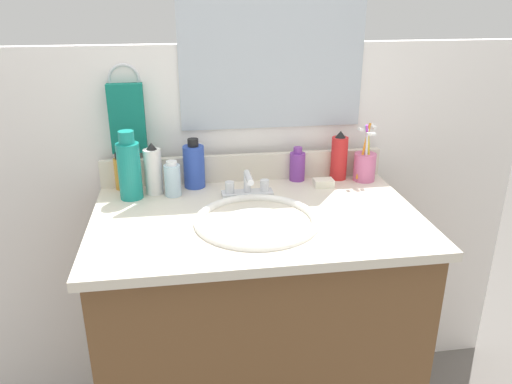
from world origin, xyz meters
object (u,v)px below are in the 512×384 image
bottle_spray_red (339,157)px  bottle_oil_amber (121,172)px  bottle_shampoo_blue (194,166)px  bottle_gel_clear (173,179)px  hand_towel (127,119)px  bottle_mouthwash_teal (129,168)px  cup_pink (365,165)px  bottle_lotion_white (153,170)px  bottle_cream_purple (297,166)px  soap_bar (324,183)px  faucet (248,188)px

bottle_spray_red → bottle_oil_amber: bearing=179.1°
bottle_shampoo_blue → bottle_spray_red: size_ratio=0.97×
bottle_shampoo_blue → bottle_gel_clear: bearing=-136.1°
hand_towel → bottle_gel_clear: bearing=-43.4°
bottle_mouthwash_teal → cup_pink: bottle_mouthwash_teal is taller
bottle_lotion_white → cup_pink: 0.70m
bottle_cream_purple → cup_pink: (0.22, -0.04, 0.00)m
bottle_mouthwash_teal → cup_pink: size_ratio=1.08×
bottle_cream_purple → soap_bar: (0.07, -0.07, -0.04)m
bottle_shampoo_blue → bottle_mouthwash_teal: bottle_mouthwash_teal is taller
bottle_shampoo_blue → soap_bar: size_ratio=2.52×
bottle_oil_amber → cup_pink: size_ratio=0.62×
bottle_oil_amber → bottle_lotion_white: bottle_lotion_white is taller
faucet → bottle_oil_amber: bearing=162.8°
bottle_cream_purple → cup_pink: size_ratio=0.58×
bottle_cream_purple → soap_bar: size_ratio=1.79×
bottle_cream_purple → bottle_spray_red: bearing=-3.1°
faucet → bottle_cream_purple: bearing=32.5°
bottle_gel_clear → cup_pink: bearing=3.8°
bottle_cream_purple → bottle_lotion_white: bottle_lotion_white is taller
bottle_mouthwash_teal → bottle_spray_red: size_ratio=1.28×
bottle_oil_amber → bottle_lotion_white: bearing=-26.9°
bottle_cream_purple → bottle_mouthwash_teal: 0.55m
bottle_cream_purple → bottle_mouthwash_teal: size_ratio=0.54×
bottle_cream_purple → bottle_oil_amber: 0.58m
bottle_mouthwash_teal → bottle_lotion_white: bearing=23.5°
bottle_mouthwash_teal → bottle_oil_amber: bearing=113.9°
bottle_spray_red → bottle_lotion_white: bottle_spray_red is taller
bottle_gel_clear → soap_bar: 0.49m
bottle_mouthwash_teal → bottle_cream_purple: bearing=8.4°
bottle_gel_clear → soap_bar: bottle_gel_clear is taller
bottle_shampoo_blue → bottle_spray_red: 0.49m
faucet → bottle_gel_clear: size_ratio=1.42×
bottle_gel_clear → bottle_cream_purple: bearing=10.7°
hand_towel → bottle_spray_red: 0.70m
bottle_gel_clear → bottle_lotion_white: 0.07m
faucet → bottle_shampoo_blue: (-0.16, 0.11, 0.04)m
bottle_shampoo_blue → bottle_oil_amber: bearing=176.4°
bottle_shampoo_blue → hand_towel: bearing=163.9°
bottle_cream_purple → bottle_shampoo_blue: (-0.34, -0.01, 0.02)m
faucet → bottle_gel_clear: bottle_gel_clear is taller
hand_towel → cup_pink: 0.79m
faucet → soap_bar: 0.26m
bottle_gel_clear → bottle_lotion_white: bearing=154.3°
bottle_cream_purple → soap_bar: bearing=-44.8°
hand_towel → bottle_shampoo_blue: bearing=-16.1°
bottle_lotion_white → bottle_shampoo_blue: bearing=16.9°
bottle_shampoo_blue → cup_pink: size_ratio=0.82×
bottle_cream_purple → bottle_shampoo_blue: bottle_shampoo_blue is taller
bottle_gel_clear → bottle_spray_red: size_ratio=0.68×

